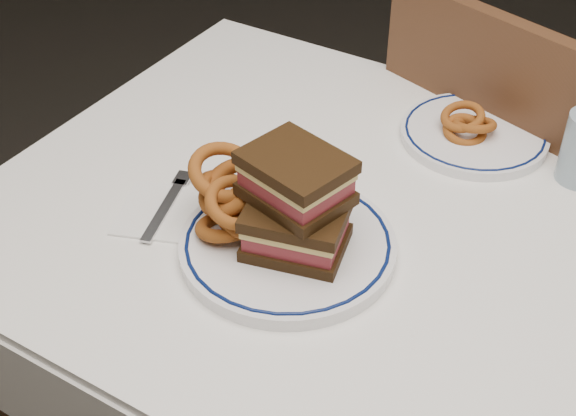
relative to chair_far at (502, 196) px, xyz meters
The scene contains 9 objects.
dining_table 0.50m from the chair_far, 89.66° to the right, with size 1.27×0.87×0.75m.
chair_far is the anchor object (origin of this frame).
main_plate 0.66m from the chair_far, 102.89° to the right, with size 0.30×0.30×0.02m.
reuben_sandwich 0.69m from the chair_far, 101.90° to the right, with size 0.16×0.15×0.14m.
onion_rings_main 0.71m from the chair_far, 109.81° to the right, with size 0.16×0.14×0.12m.
ketchup_ramekin 0.60m from the chair_far, 109.47° to the right, with size 0.05×0.05×0.03m.
far_plate 0.32m from the chair_far, 95.82° to the right, with size 0.24×0.24×0.02m.
onion_rings_far 0.35m from the chair_far, 98.33° to the right, with size 0.10×0.08×0.06m.
napkin_fork 0.74m from the chair_far, 118.59° to the right, with size 0.16×0.18×0.01m.
Camera 1 is at (0.29, -0.82, 1.49)m, focal length 50.00 mm.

